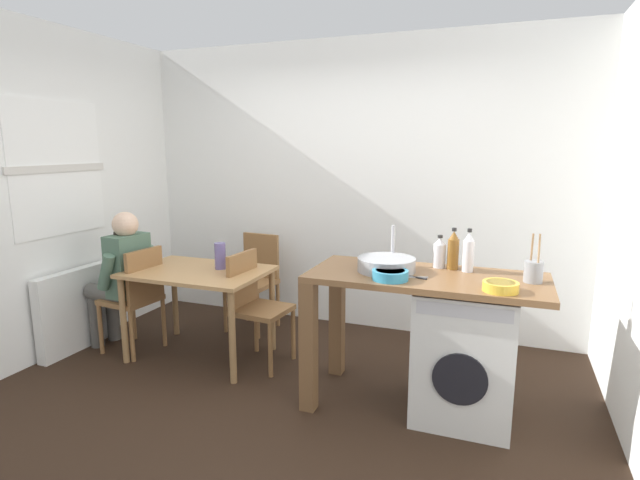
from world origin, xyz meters
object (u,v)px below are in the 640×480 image
seated_person (122,273)px  vase (220,256)px  dining_table (199,281)px  utensil_crock (533,271)px  mixing_bowl (390,274)px  chair_opposite (254,302)px  chair_spare_by_wall (256,276)px  chair_person_seat (137,294)px  bottle_clear_small (468,252)px  bottle_tall_green (439,253)px  bottle_squat_brown (453,251)px  colander (501,286)px  washing_machine (465,353)px

seated_person → vase: seated_person is taller
dining_table → utensil_crock: 2.52m
dining_table → mixing_bowl: size_ratio=4.93×
chair_opposite → chair_spare_by_wall: 0.81m
chair_person_seat → chair_spare_by_wall: size_ratio=1.00×
chair_spare_by_wall → seated_person: seated_person is taller
bottle_clear_small → utensil_crock: bearing=-18.2°
bottle_tall_green → bottle_squat_brown: 0.10m
chair_spare_by_wall → vase: bearing=98.8°
seated_person → mixing_bowl: bearing=-91.7°
chair_opposite → mixing_bowl: size_ratio=4.03×
chair_spare_by_wall → vase: size_ratio=4.18×
bottle_tall_green → chair_person_seat: bearing=-176.5°
chair_opposite → colander: (1.83, -0.46, 0.44)m
bottle_tall_green → vase: 1.77m
chair_person_seat → bottle_squat_brown: bearing=-81.6°
washing_machine → colander: (0.19, -0.22, 0.52)m
bottle_clear_small → dining_table: bearing=179.8°
bottle_squat_brown → vase: bottle_squat_brown is taller
colander → chair_opposite: bearing=165.9°
colander → seated_person: bearing=174.1°
washing_machine → bottle_squat_brown: 0.66m
dining_table → chair_spare_by_wall: size_ratio=1.22×
dining_table → chair_opposite: size_ratio=1.22×
utensil_crock → seated_person: bearing=179.2°
mixing_bowl → colander: (0.64, -0.02, -0.00)m
chair_spare_by_wall → seated_person: bearing=51.9°
washing_machine → dining_table: bearing=175.0°
bottle_squat_brown → mixing_bowl: bottle_squat_brown is taller
colander → washing_machine: bearing=130.7°
chair_spare_by_wall → mixing_bowl: bearing=148.5°
chair_opposite → bottle_squat_brown: size_ratio=3.21×
washing_machine → chair_spare_by_wall: bearing=154.5°
utensil_crock → chair_opposite: bearing=174.6°
utensil_crock → vase: 2.36m
bottle_tall_green → bottle_squat_brown: bottle_squat_brown is taller
bottle_tall_green → vase: bearing=178.1°
chair_person_seat → vase: 0.80m
seated_person → washing_machine: bearing=-86.6°
bottle_squat_brown → colander: bottle_squat_brown is taller
dining_table → chair_spare_by_wall: 0.79m
chair_opposite → chair_spare_by_wall: bearing=-147.9°
vase → chair_spare_by_wall: bearing=93.7°
dining_table → bottle_tall_green: 1.95m
mixing_bowl → bottle_clear_small: bearing=41.4°
bottle_tall_green → bottle_clear_small: bearing=-14.2°
bottle_squat_brown → seated_person: bearing=-177.5°
chair_person_seat → vase: vase is taller
chair_person_seat → colander: colander is taller
utensil_crock → bottle_tall_green: bearing=163.1°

